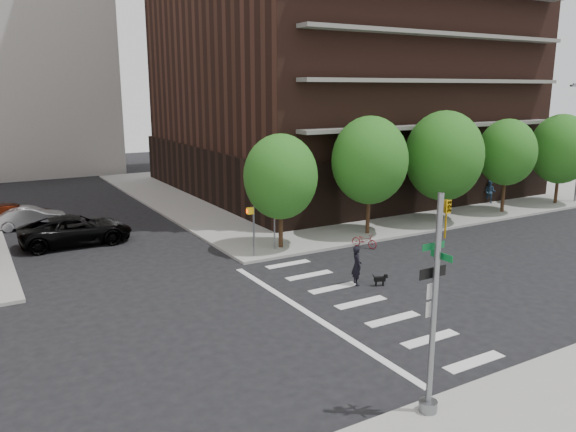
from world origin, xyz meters
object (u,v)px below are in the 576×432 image
(parked_car_silver, at_px, (30,217))
(dog_walker, at_px, (357,266))
(parked_car_black, at_px, (76,230))
(scooter, at_px, (364,241))
(parked_car_maroon, at_px, (13,215))
(pedestrian_far, at_px, (490,192))
(traffic_signal, at_px, (434,323))

(parked_car_silver, height_order, dog_walker, dog_walker)
(parked_car_black, xyz_separation_m, scooter, (13.71, -8.73, -0.44))
(parked_car_maroon, bearing_deg, pedestrian_far, -112.90)
(parked_car_silver, relative_size, dog_walker, 2.38)
(traffic_signal, xyz_separation_m, parked_car_silver, (-6.85, 28.14, -1.99))
(parked_car_silver, height_order, pedestrian_far, pedestrian_far)
(dog_walker, relative_size, pedestrian_far, 1.04)
(parked_car_black, relative_size, parked_car_maroon, 1.13)
(parked_car_maroon, bearing_deg, traffic_signal, -169.60)
(traffic_signal, relative_size, pedestrian_far, 3.47)
(parked_car_black, bearing_deg, dog_walker, -143.18)
(traffic_signal, height_order, pedestrian_far, traffic_signal)
(parked_car_black, distance_m, dog_walker, 16.50)
(parked_car_maroon, height_order, scooter, parked_car_maroon)
(parked_car_maroon, distance_m, parked_car_silver, 1.30)
(traffic_signal, relative_size, parked_car_black, 0.99)
(parked_car_maroon, distance_m, scooter, 22.30)
(parked_car_silver, bearing_deg, parked_car_maroon, 48.60)
(dog_walker, bearing_deg, parked_car_black, 54.86)
(dog_walker, bearing_deg, traffic_signal, 172.74)
(parked_car_maroon, xyz_separation_m, scooter, (16.41, -15.10, -0.37))
(traffic_signal, height_order, dog_walker, traffic_signal)
(parked_car_silver, bearing_deg, scooter, -126.61)
(parked_car_black, height_order, parked_car_silver, parked_car_black)
(scooter, bearing_deg, dog_walker, -155.35)
(traffic_signal, xyz_separation_m, dog_walker, (4.62, 9.35, -1.80))
(traffic_signal, height_order, scooter, traffic_signal)
(traffic_signal, distance_m, parked_car_silver, 29.03)
(scooter, height_order, pedestrian_far, pedestrian_far)
(parked_car_black, distance_m, parked_car_maroon, 6.91)
(parked_car_black, xyz_separation_m, parked_car_maroon, (-2.70, 6.36, -0.07))
(parked_car_silver, distance_m, dog_walker, 22.02)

